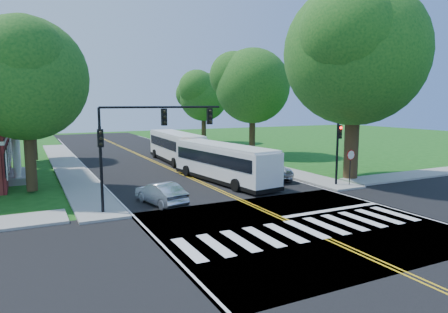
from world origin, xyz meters
TOP-DOWN VIEW (x-y plane):
  - ground at (0.00, 0.00)m, footprint 140.00×140.00m
  - road at (0.00, 18.00)m, footprint 14.00×96.00m
  - cross_road at (0.00, 0.00)m, footprint 60.00×12.00m
  - center_line at (0.00, 22.00)m, footprint 0.36×70.00m
  - edge_line_w at (-6.80, 22.00)m, footprint 0.12×70.00m
  - edge_line_e at (6.80, 22.00)m, footprint 0.12×70.00m
  - crosswalk at (0.00, -0.50)m, footprint 12.60×3.00m
  - stop_bar at (3.50, 1.60)m, footprint 6.60×0.40m
  - sidewalk_nw at (-8.30, 25.00)m, footprint 2.60×40.00m
  - sidewalk_ne at (8.30, 25.00)m, footprint 2.60×40.00m
  - sidewalk_xe at (20.00, 6.80)m, footprint 20.00×2.60m
  - tree_ne_big at (11.00, 8.00)m, footprint 10.80×10.80m
  - tree_west_near at (-11.50, 14.00)m, footprint 8.00×8.00m
  - tree_west_far at (-11.00, 30.00)m, footprint 7.60×7.60m
  - tree_east_mid at (11.50, 24.00)m, footprint 8.40×8.40m
  - tree_east_far at (12.50, 40.00)m, footprint 7.20×7.20m
  - signal_nw at (-5.86, 6.43)m, footprint 7.15×0.46m
  - signal_ne at (8.20, 6.44)m, footprint 0.30×0.46m
  - stop_sign at (9.00, 5.98)m, footprint 0.76×0.08m
  - bus_lead at (1.62, 11.62)m, footprint 3.78×11.28m
  - bus_follow at (1.96, 23.11)m, footprint 3.19×11.65m
  - hatchback at (-4.75, 7.11)m, footprint 2.23×4.24m
  - suv at (5.33, 11.06)m, footprint 3.19×5.36m
  - dark_sedan at (5.00, 16.91)m, footprint 2.98×4.69m

SIDE VIEW (x-z plane):
  - ground at x=0.00m, z-range 0.00..0.00m
  - road at x=0.00m, z-range 0.00..0.01m
  - cross_road at x=0.00m, z-range 0.00..0.01m
  - center_line at x=0.00m, z-range 0.01..0.02m
  - edge_line_w at x=-6.80m, z-range 0.01..0.02m
  - edge_line_e at x=6.80m, z-range 0.01..0.02m
  - crosswalk at x=0.00m, z-range 0.01..0.02m
  - stop_bar at x=3.50m, z-range 0.01..0.02m
  - sidewalk_nw at x=-8.30m, z-range 0.00..0.15m
  - sidewalk_ne at x=8.30m, z-range 0.00..0.15m
  - sidewalk_xe at x=20.00m, z-range 0.00..0.15m
  - dark_sedan at x=5.00m, z-range 0.01..1.28m
  - hatchback at x=-4.75m, z-range 0.01..1.34m
  - suv at x=5.33m, z-range 0.01..1.41m
  - bus_lead at x=1.62m, z-range 0.09..2.95m
  - bus_follow at x=1.96m, z-range 0.09..3.08m
  - stop_sign at x=9.00m, z-range 0.77..3.30m
  - signal_ne at x=8.20m, z-range 0.76..5.16m
  - signal_nw at x=-5.86m, z-range 1.55..7.21m
  - tree_east_far at x=12.50m, z-range 1.69..12.03m
  - tree_west_far at x=-11.00m, z-range 1.66..12.33m
  - tree_west_near at x=-11.50m, z-range 1.83..13.23m
  - tree_east_mid at x=11.50m, z-range 1.89..13.82m
  - tree_ne_big at x=11.00m, z-range 2.17..17.08m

